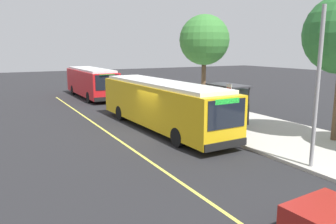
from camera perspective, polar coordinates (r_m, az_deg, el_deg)
The scene contains 11 objects.
ground_plane at distance 19.49m, azimuth -2.86°, elevation -3.71°, with size 120.00×120.00×0.00m, color #232326.
sidewalk_curb at distance 22.64m, azimuth 10.96°, elevation -1.64°, with size 44.00×6.40×0.15m, color #B7B2A8.
lane_stripe_center at distance 18.67m, azimuth -8.97°, elevation -4.47°, with size 36.00×0.14×0.01m, color #E0D64C.
transit_bus_main at distance 20.26m, azimuth -1.27°, elevation 1.54°, with size 12.43×3.03×2.95m.
transit_bus_second at distance 34.52m, azimuth -13.11°, elevation 5.12°, with size 10.28×2.66×2.95m.
bus_shelter at distance 22.06m, azimuth 10.30°, elevation 2.91°, with size 2.90×1.60×2.48m.
waiting_bench at distance 22.18m, azimuth 10.86°, elevation -0.43°, with size 1.60×0.48×0.95m.
route_sign_post at distance 19.25m, azimuth 10.46°, elevation 1.89°, with size 0.44×0.08×2.80m.
pedestrian_commuter at distance 19.38m, azimuth 12.27°, elevation -0.65°, with size 0.24×0.40×1.69m.
street_tree_near_shelter at distance 27.24m, azimuth 6.29°, elevation 12.21°, with size 4.01×4.01×7.45m.
utility_pole at distance 14.29m, azimuth 24.37°, elevation 3.67°, with size 0.16×0.16×6.40m, color gray.
Camera 1 is at (17.01, -8.14, 4.90)m, focal length 35.33 mm.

